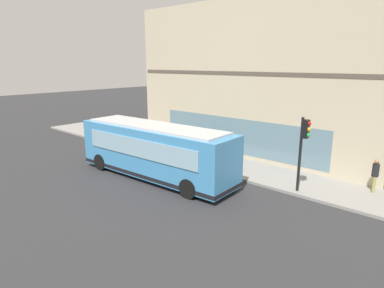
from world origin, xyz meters
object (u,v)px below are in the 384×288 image
Objects in this scene: pedestrian_near_hydrant at (375,173)px; city_bus_nearside at (155,151)px; fire_hydrant at (209,148)px; newspaper_vending_box at (198,148)px; pedestrian_near_building_entrance at (152,138)px; traffic_light_near_corner at (304,141)px; pedestrian_walking_along_curb at (154,130)px.

city_bus_nearside is at bearing 118.49° from pedestrian_near_hydrant.
fire_hydrant is 0.86m from newspaper_vending_box.
pedestrian_near_hydrant is 1.89× the size of newspaper_vending_box.
city_bus_nearside reaches higher than fire_hydrant.
pedestrian_near_hydrant is (-0.20, -10.64, 0.61)m from fire_hydrant.
pedestrian_near_building_entrance reaches higher than fire_hydrant.
pedestrian_near_hydrant is at bearing -49.84° from traffic_light_near_corner.
pedestrian_near_building_entrance is 1.00× the size of pedestrian_near_hydrant.
pedestrian_near_hydrant is 11.01m from newspaper_vending_box.
city_bus_nearside is 11.28× the size of newspaper_vending_box.
pedestrian_near_hydrant is (5.47, -10.07, -0.43)m from city_bus_nearside.
pedestrian_walking_along_curb is 1.79× the size of newspaper_vending_box.
pedestrian_near_hydrant is at bearing -90.14° from pedestrian_walking_along_curb.
newspaper_vending_box is at bearing 10.56° from city_bus_nearside.
pedestrian_walking_along_curb is 16.31m from pedestrian_near_hydrant.
pedestrian_near_hydrant is (-0.04, -16.31, 0.05)m from pedestrian_walking_along_curb.
pedestrian_near_building_entrance is at bearing -134.85° from pedestrian_walking_along_curb.
traffic_light_near_corner is 13.85m from pedestrian_walking_along_curb.
pedestrian_walking_along_curb is at bearing 80.00° from traffic_light_near_corner.
pedestrian_near_building_entrance is 1.88× the size of newspaper_vending_box.
pedestrian_walking_along_curb is 0.95× the size of pedestrian_near_hydrant.
city_bus_nearside reaches higher than pedestrian_near_building_entrance.
pedestrian_near_building_entrance is at bearing 124.64° from fire_hydrant.
city_bus_nearside is at bearing 113.18° from traffic_light_near_corner.
fire_hydrant is 0.44× the size of pedestrian_near_building_entrance.
traffic_light_near_corner is 8.56m from fire_hydrant.
traffic_light_near_corner is at bearing 130.16° from pedestrian_near_hydrant.
pedestrian_walking_along_curb is at bearing 83.27° from newspaper_vending_box.
fire_hydrant is at bearing 5.67° from city_bus_nearside.
traffic_light_near_corner is 5.07× the size of fire_hydrant.
fire_hydrant is 4.23m from pedestrian_near_building_entrance.
traffic_light_near_corner is 8.66m from newspaper_vending_box.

